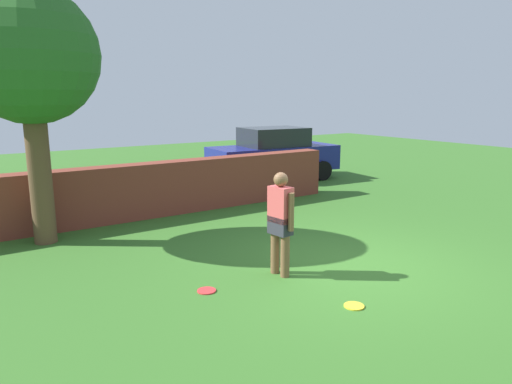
{
  "coord_description": "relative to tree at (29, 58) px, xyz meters",
  "views": [
    {
      "loc": [
        -5.32,
        -5.17,
        2.75
      ],
      "look_at": [
        -0.56,
        1.86,
        1.0
      ],
      "focal_mm": 33.0,
      "sensor_mm": 36.0,
      "label": 1
    }
  ],
  "objects": [
    {
      "name": "ground_plane",
      "position": [
        3.82,
        -4.19,
        -3.39
      ],
      "size": [
        40.0,
        40.0,
        0.0
      ],
      "primitive_type": "plane",
      "color": "#336623"
    },
    {
      "name": "brick_wall",
      "position": [
        2.32,
        0.75,
        -2.77
      ],
      "size": [
        10.0,
        0.5,
        1.24
      ],
      "primitive_type": "cube",
      "color": "brown",
      "rests_on": "ground"
    },
    {
      "name": "tree",
      "position": [
        0.0,
        0.0,
        0.0
      ],
      "size": [
        2.45,
        2.45,
        4.68
      ],
      "color": "brown",
      "rests_on": "ground"
    },
    {
      "name": "person",
      "position": [
        2.7,
        -3.82,
        -2.49
      ],
      "size": [
        0.27,
        0.54,
        1.62
      ],
      "rotation": [
        0.0,
        0.0,
        -1.44
      ],
      "color": "brown",
      "rests_on": "ground"
    },
    {
      "name": "car",
      "position": [
        7.6,
        3.05,
        -2.53
      ],
      "size": [
        4.34,
        2.23,
        1.72
      ],
      "rotation": [
        0.0,
        0.0,
        -0.09
      ],
      "color": "navy",
      "rests_on": "ground"
    },
    {
      "name": "frisbee_red",
      "position": [
        1.45,
        -3.75,
        -3.38
      ],
      "size": [
        0.27,
        0.27,
        0.02
      ],
      "primitive_type": "cylinder",
      "color": "red",
      "rests_on": "ground"
    },
    {
      "name": "frisbee_yellow",
      "position": [
        2.83,
        -5.29,
        -3.38
      ],
      "size": [
        0.27,
        0.27,
        0.02
      ],
      "primitive_type": "cylinder",
      "color": "yellow",
      "rests_on": "ground"
    }
  ]
}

